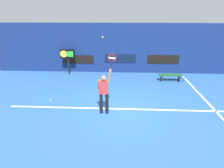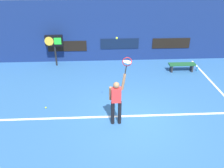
% 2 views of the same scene
% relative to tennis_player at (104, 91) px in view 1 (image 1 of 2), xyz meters
% --- Properties ---
extents(ground_plane, '(18.00, 18.00, 0.00)m').
position_rel_tennis_player_xyz_m(ground_plane, '(0.61, 0.22, -1.01)').
color(ground_plane, '#2D609E').
extents(back_wall, '(18.00, 0.20, 3.44)m').
position_rel_tennis_player_xyz_m(back_wall, '(0.61, 6.18, 0.71)').
color(back_wall, navy).
rests_on(back_wall, ground_plane).
extents(sponsor_banner_center, '(2.20, 0.03, 0.60)m').
position_rel_tennis_player_xyz_m(sponsor_banner_center, '(0.61, 6.06, 0.01)').
color(sponsor_banner_center, '#0C1933').
extents(sponsor_banner_portside, '(2.20, 0.03, 0.60)m').
position_rel_tennis_player_xyz_m(sponsor_banner_portside, '(-2.39, 6.06, -0.08)').
color(sponsor_banner_portside, black).
extents(sponsor_banner_starboard, '(2.20, 0.03, 0.60)m').
position_rel_tennis_player_xyz_m(sponsor_banner_starboard, '(3.61, 6.06, -0.01)').
color(sponsor_banner_starboard, black).
extents(court_baseline, '(10.00, 0.10, 0.01)m').
position_rel_tennis_player_xyz_m(court_baseline, '(0.61, 0.40, -1.01)').
color(court_baseline, white).
rests_on(court_baseline, ground_plane).
extents(court_sideline, '(0.10, 7.00, 0.01)m').
position_rel_tennis_player_xyz_m(court_sideline, '(4.90, 2.22, -1.01)').
color(court_sideline, white).
rests_on(court_sideline, ground_plane).
extents(tennis_player, '(0.57, 0.31, 1.99)m').
position_rel_tennis_player_xyz_m(tennis_player, '(0.00, 0.00, 0.00)').
color(tennis_player, black).
rests_on(tennis_player, ground_plane).
extents(tennis_racket, '(0.35, 0.27, 0.62)m').
position_rel_tennis_player_xyz_m(tennis_racket, '(0.33, -0.00, 1.38)').
color(tennis_racket, black).
extents(tennis_ball, '(0.07, 0.07, 0.07)m').
position_rel_tennis_player_xyz_m(tennis_ball, '(-0.01, -0.07, 2.22)').
color(tennis_ball, '#CCE033').
extents(scoreboard_clock, '(0.96, 0.20, 1.75)m').
position_rel_tennis_player_xyz_m(scoreboard_clock, '(-3.00, 5.50, 0.35)').
color(scoreboard_clock, black).
rests_on(scoreboard_clock, ground_plane).
extents(court_bench, '(1.40, 0.36, 0.45)m').
position_rel_tennis_player_xyz_m(court_bench, '(3.80, 4.35, -0.67)').
color(court_bench, '#1E592D').
rests_on(court_bench, ground_plane).
extents(water_bottle, '(0.07, 0.07, 0.24)m').
position_rel_tennis_player_xyz_m(water_bottle, '(4.67, 4.35, -0.89)').
color(water_bottle, '#338CD8').
rests_on(water_bottle, ground_plane).
extents(spare_ball, '(0.07, 0.07, 0.07)m').
position_rel_tennis_player_xyz_m(spare_ball, '(-2.77, 1.12, -0.98)').
color(spare_ball, '#CCE033').
rests_on(spare_ball, ground_plane).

